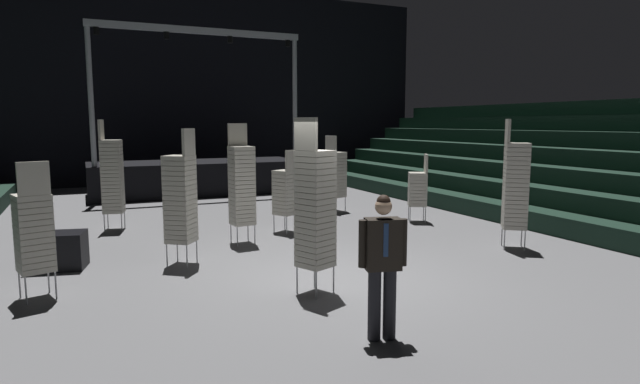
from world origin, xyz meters
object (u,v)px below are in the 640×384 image
Objects in this scene: stage_riser at (197,175)px; chair_stack_rear_right at (418,188)px; chair_stack_rear_centre at (242,184)px; chair_stack_front_right at (180,197)px; chair_stack_mid_left at (336,174)px; chair_stack_aisle_left at (286,191)px; man_with_tie at (383,259)px; equipment_road_case at (57,251)px; chair_stack_mid_centre at (315,207)px; chair_stack_rear_left at (34,231)px; chair_stack_front_left at (112,175)px; chair_stack_mid_right at (515,185)px.

stage_riser is 4.17× the size of chair_stack_rear_right.
chair_stack_front_right is at bearing 33.93° from chair_stack_rear_centre.
chair_stack_mid_left is 1.14× the size of chair_stack_aisle_left.
man_with_tie is 6.03m from equipment_road_case.
chair_stack_front_right is (-2.11, -9.38, 0.53)m from stage_riser.
chair_stack_mid_centre is at bearing -92.93° from stage_riser.
chair_stack_rear_centre is at bearing 14.27° from chair_stack_rear_left.
chair_stack_front_left is at bearing 58.31° from chair_stack_rear_left.
chair_stack_front_left reaches higher than chair_stack_rear_centre.
stage_riser reaches higher than chair_stack_mid_right.
equipment_road_case is at bearing 4.30° from chair_stack_rear_centre.
chair_stack_rear_centre is (-3.52, -2.84, 0.17)m from chair_stack_mid_left.
stage_riser is 11.62m from chair_stack_mid_right.
chair_stack_front_right is 1.22× the size of chair_stack_rear_left.
chair_stack_rear_right is 8.24m from equipment_road_case.
chair_stack_mid_centre reaches higher than chair_stack_mid_left.
chair_stack_mid_left is at bearing 127.81° from chair_stack_mid_centre.
chair_stack_mid_left is 3.11m from chair_stack_aisle_left.
stage_riser reaches higher than chair_stack_front_left.
chair_stack_front_right is at bearing 8.34° from chair_stack_rear_left.
chair_stack_front_left is at bearing 101.81° from chair_stack_rear_right.
chair_stack_mid_left is at bearing 55.70° from chair_stack_rear_right.
equipment_road_case is (-3.43, -0.56, -0.92)m from chair_stack_rear_centre.
chair_stack_front_right is 6.38m from chair_stack_rear_right.
chair_stack_mid_left is 5.61m from chair_stack_mid_right.
chair_stack_rear_right is 4.76m from chair_stack_rear_centre.
chair_stack_rear_right is (6.14, 1.71, -0.34)m from chair_stack_front_right.
chair_stack_front_right is 2.66× the size of equipment_road_case.
chair_stack_rear_left is 8.77m from chair_stack_rear_right.
chair_stack_front_right is at bearing -67.55° from chair_stack_mid_right.
man_with_tie is 8.40m from chair_stack_front_left.
chair_stack_front_left is 1.00× the size of chair_stack_mid_right.
equipment_road_case is at bearing 125.91° from chair_stack_rear_right.
chair_stack_mid_right is 1.36× the size of chair_stack_aisle_left.
man_with_tie is at bearing 86.10° from chair_stack_rear_centre.
chair_stack_mid_left is (2.84, -5.39, 0.41)m from stage_riser.
man_with_tie is 6.24m from chair_stack_aisle_left.
chair_stack_mid_left is at bearing 13.60° from chair_stack_aisle_left.
stage_riser is 3.34× the size of chair_stack_mid_left.
chair_stack_aisle_left is at bearing 14.14° from chair_stack_rear_left.
chair_stack_rear_left is at bearing -25.94° from man_with_tie.
chair_stack_mid_centre reaches higher than chair_stack_rear_right.
chair_stack_front_right is 6.36m from chair_stack_mid_left.
chair_stack_mid_right reaches higher than chair_stack_mid_left.
chair_stack_front_right is 6.40m from chair_stack_mid_right.
chair_stack_front_left and chair_stack_mid_right have the same top height.
chair_stack_rear_left is at bearing 26.09° from chair_stack_rear_centre.
chair_stack_mid_left is 0.83× the size of chair_stack_mid_right.
chair_stack_front_left is 1.50× the size of chair_stack_rear_right.
chair_stack_mid_right is 8.54m from equipment_road_case.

